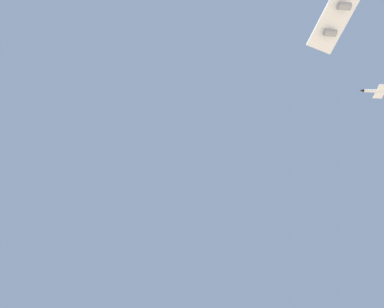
% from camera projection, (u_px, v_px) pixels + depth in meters
% --- Properties ---
extents(chase_jet_right_wing, '(9.26, 15.00, 4.00)m').
position_uv_depth(chase_jet_right_wing, '(377.00, 91.00, 176.87)').
color(chase_jet_right_wing, silver).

